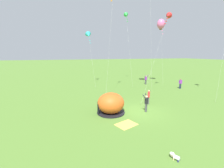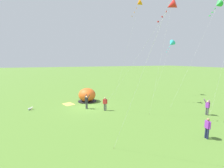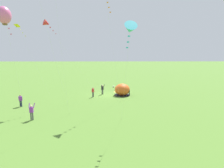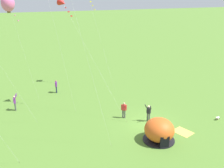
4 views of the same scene
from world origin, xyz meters
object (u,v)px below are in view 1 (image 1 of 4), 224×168
Objects in this scene: person_flying_kite at (146,102)px; toddler_crawling at (175,157)px; person_watching_sky at (180,83)px; popup_tent at (111,103)px; kite_pink at (161,24)px; person_arms_raised at (146,79)px; kite_red at (168,16)px; kite_cyan at (89,35)px; kite_green at (126,15)px; person_near_tent at (149,96)px.

toddler_crawling is at bearing -107.74° from person_flying_kite.
person_watching_sky is at bearing 33.80° from person_flying_kite.
popup_tent is 16.12m from person_watching_sky.
person_arms_raised is at bearing 166.18° from kite_pink.
kite_red is 1.19× the size of kite_cyan.
person_arms_raised is at bearing 63.70° from toddler_crawling.
kite_pink is 7.08m from kite_green.
person_arms_raised is 11.86m from kite_red.
person_watching_sky is at bearing 29.46° from person_near_tent.
person_arms_raised is (10.95, 11.72, 0.00)m from popup_tent.
person_flying_kite is 0.16× the size of kite_red.
person_arms_raised is 13.80m from kite_cyan.
popup_tent is at bearing -166.72° from person_near_tent.
kite_pink reaches higher than toddler_crawling.
kite_pink is (2.30, -0.57, 10.25)m from person_arms_raised.
person_arms_raised reaches higher than toddler_crawling.
person_watching_sky is at bearing -54.35° from kite_green.
person_watching_sky is 11.13m from kite_red.
kite_red is at bearing 28.82° from popup_tent.
kite_pink is at bearing 57.74° from toddler_crawling.
person_watching_sky is (14.70, 6.63, -0.03)m from popup_tent.
kite_cyan is at bearing 160.53° from person_arms_raised.
toddler_crawling is 24.82m from kite_cyan.
person_flying_kite is 13.41m from person_watching_sky.
popup_tent reaches higher than person_flying_kite.
person_near_tent is 0.14× the size of kite_pink.
person_near_tent is 12.03m from person_arms_raised.
person_watching_sky is 16.69m from kite_green.
person_watching_sky is (9.59, 5.42, 0.00)m from person_near_tent.
person_near_tent is 0.12× the size of kite_green.
person_flying_kite is at bearing -146.20° from person_watching_sky.
kite_green is at bearing 124.74° from person_arms_raised.
person_near_tent is 0.91× the size of person_arms_raised.
person_arms_raised is 0.13× the size of kite_green.
kite_cyan is (-0.80, 23.06, 9.14)m from toddler_crawling.
kite_red is at bearing -169.40° from person_watching_sky.
kite_red reaches higher than person_flying_kite.
kite_pink reaches higher than person_near_tent.
person_near_tent is (3.73, 8.87, 0.79)m from toddler_crawling.
kite_red reaches higher than toddler_crawling.
kite_pink is at bearing 40.09° from popup_tent.
kite_green reaches higher than person_flying_kite.
kite_red is (-0.28, -5.85, 10.32)m from person_arms_raised.
kite_pink is (12.68, -4.23, 1.93)m from kite_cyan.
kite_cyan reaches higher than toddler_crawling.
kite_green is (-2.44, 9.77, 2.12)m from kite_red.
toddler_crawling is at bearing -124.48° from kite_red.
person_watching_sky is 6.32m from person_arms_raised.
toddler_crawling is at bearing -88.02° from kite_cyan.
popup_tent is at bearing -133.06° from person_arms_raised.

